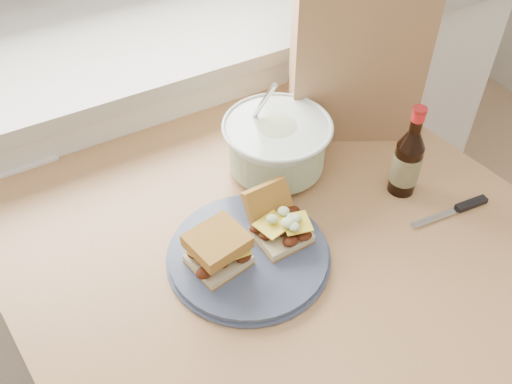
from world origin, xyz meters
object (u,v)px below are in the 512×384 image
coleslaw_bowl (277,147)px  dining_table (267,265)px  paper_bag (356,51)px  plate (248,255)px  beer_bottle (407,161)px

coleslaw_bowl → dining_table: bearing=-126.2°
dining_table → coleslaw_bowl: size_ratio=4.73×
coleslaw_bowl → paper_bag: paper_bag is taller
paper_bag → coleslaw_bowl: bearing=-134.3°
dining_table → coleslaw_bowl: 0.25m
plate → paper_bag: size_ratio=0.82×
coleslaw_bowl → paper_bag: (0.24, 0.07, 0.12)m
coleslaw_bowl → paper_bag: 0.28m
dining_table → beer_bottle: (0.30, -0.04, 0.20)m
coleslaw_bowl → beer_bottle: (0.20, -0.19, 0.02)m
beer_bottle → paper_bag: bearing=62.6°
dining_table → coleslaw_bowl: bearing=47.1°
coleslaw_bowl → paper_bag: size_ratio=0.64×
dining_table → coleslaw_bowl: (0.10, 0.14, 0.18)m
dining_table → paper_bag: bearing=25.0°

